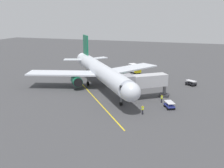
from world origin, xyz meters
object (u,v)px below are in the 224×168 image
(ground_crew_marshaller, at_px, (162,99))
(baggage_cart_starboard_side, at_px, (191,83))
(airplane, at_px, (101,72))
(jet_bridge, at_px, (141,82))
(box_truck_rear_apron, at_px, (135,68))
(ground_crew_wing_walker, at_px, (143,110))
(baggage_cart_near_nose, at_px, (169,105))

(ground_crew_marshaller, height_order, baggage_cart_starboard_side, ground_crew_marshaller)
(ground_crew_marshaller, bearing_deg, airplane, -23.45)
(airplane, height_order, jet_bridge, airplane)
(airplane, bearing_deg, box_truck_rear_apron, -101.15)
(ground_crew_marshaller, xyz_separation_m, ground_crew_wing_walker, (2.30, 7.60, 0.00))
(ground_crew_marshaller, bearing_deg, ground_crew_wing_walker, 73.17)
(baggage_cart_near_nose, relative_size, box_truck_rear_apron, 0.63)
(ground_crew_marshaller, distance_m, baggage_cart_starboard_side, 16.56)
(jet_bridge, height_order, baggage_cart_starboard_side, jet_bridge)
(ground_crew_marshaller, height_order, box_truck_rear_apron, box_truck_rear_apron)
(jet_bridge, distance_m, ground_crew_wing_walker, 9.38)
(ground_crew_wing_walker, height_order, baggage_cart_near_nose, ground_crew_wing_walker)
(jet_bridge, bearing_deg, baggage_cart_starboard_side, -122.93)
(baggage_cart_starboard_side, height_order, box_truck_rear_apron, box_truck_rear_apron)
(baggage_cart_starboard_side, bearing_deg, box_truck_rear_apron, -30.41)
(ground_crew_marshaller, xyz_separation_m, baggage_cart_near_nose, (-1.90, 2.83, -0.23))
(airplane, xyz_separation_m, ground_crew_marshaller, (-15.64, 6.79, -3.12))
(airplane, relative_size, ground_crew_wing_walker, 20.21)
(box_truck_rear_apron, bearing_deg, baggage_cart_starboard_side, 149.59)
(baggage_cart_near_nose, bearing_deg, airplane, -28.72)
(baggage_cart_near_nose, height_order, baggage_cart_starboard_side, same)
(ground_crew_wing_walker, relative_size, baggage_cart_starboard_side, 0.58)
(ground_crew_wing_walker, bearing_deg, airplane, -47.15)
(jet_bridge, relative_size, ground_crew_wing_walker, 6.00)
(airplane, distance_m, baggage_cart_starboard_side, 22.77)
(ground_crew_wing_walker, xyz_separation_m, box_truck_rear_apron, (9.62, -33.31, 0.50))
(airplane, height_order, baggage_cart_near_nose, airplane)
(airplane, relative_size, baggage_cart_starboard_side, 11.79)
(baggage_cart_near_nose, xyz_separation_m, box_truck_rear_apron, (13.82, -28.54, 0.73))
(box_truck_rear_apron, bearing_deg, baggage_cart_near_nose, 115.83)
(ground_crew_marshaller, bearing_deg, box_truck_rear_apron, -65.14)
(jet_bridge, relative_size, baggage_cart_near_nose, 3.47)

